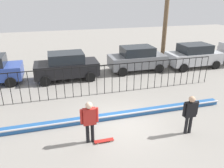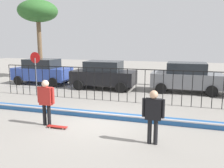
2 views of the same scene
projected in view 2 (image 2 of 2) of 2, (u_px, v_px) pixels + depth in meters
The scene contains 11 objects.
ground_plane at pixel (96, 122), 9.68m from camera, with size 60.00×60.00×0.00m, color gray.
bowl_coping_ledge at pixel (101, 115), 10.19m from camera, with size 11.00×0.41×0.27m.
perimeter_fence at pixel (119, 81), 12.72m from camera, with size 14.04×0.04×1.81m.
skateboarder at pixel (46, 99), 9.07m from camera, with size 0.72×0.27×1.78m.
skateboard at pixel (57, 127), 8.95m from camera, with size 0.80×0.20×0.07m.
camera_operator at pixel (153, 112), 7.41m from camera, with size 0.70×0.26×1.74m.
parked_car_blue at pixel (42, 71), 18.09m from camera, with size 4.30×2.12×1.90m.
parked_car_black at pixel (104, 75), 16.24m from camera, with size 4.30×2.12×1.90m.
parked_car_gray at pixel (186, 77), 15.12m from camera, with size 4.30×2.12×1.90m.
stop_sign at pixel (35, 65), 16.22m from camera, with size 0.76×0.07×2.50m.
palm_tree_short at pixel (38, 12), 19.84m from camera, with size 3.29×3.29×6.60m.
Camera 2 is at (3.29, -8.68, 3.22)m, focal length 38.23 mm.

